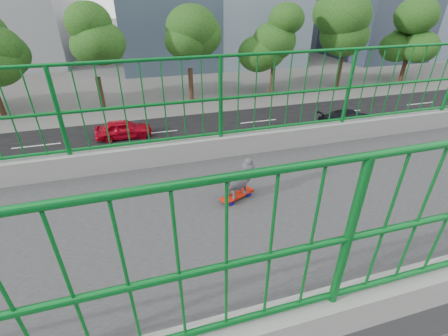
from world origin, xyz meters
name	(u,v)px	position (x,y,z in m)	size (l,w,h in m)	color
road	(167,173)	(-13.00, 0.00, 0.01)	(18.00, 90.00, 0.02)	black
footbridge	(249,313)	(0.00, 0.00, 5.22)	(3.00, 24.00, 7.00)	#2D2D2F
railing	(256,195)	(0.00, 0.00, 7.21)	(3.00, 24.00, 1.42)	gray
street_trees	(155,49)	(-26.03, 1.06, 4.72)	(5.30, 60.40, 7.26)	black
skateboard	(237,195)	(-0.28, -0.12, 7.04)	(0.29, 0.44, 0.06)	red
poodle	(239,179)	(-0.29, -0.09, 7.26)	(0.29, 0.43, 0.38)	#2D2B30
car_2	(182,164)	(-12.40, 0.81, 0.81)	(2.68, 5.80, 1.61)	black
car_3	(351,120)	(-15.60, 13.95, 0.73)	(2.05, 5.05, 1.47)	black
car_4	(124,129)	(-18.80, -2.26, 0.65)	(1.53, 3.81, 1.30)	red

